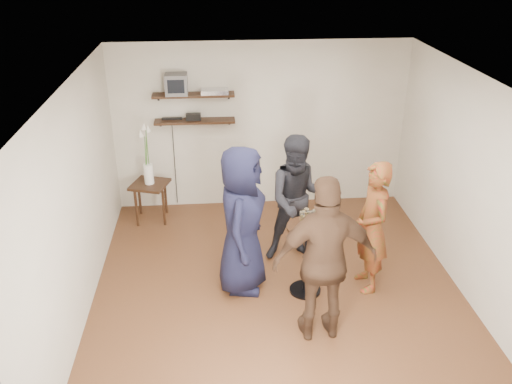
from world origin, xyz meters
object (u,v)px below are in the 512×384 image
(drinks_table, at_px, (307,250))
(person_brown, at_px, (325,261))
(side_table, at_px, (150,189))
(person_dark, at_px, (299,200))
(dvd_deck, at_px, (215,91))
(person_plaid, at_px, (372,227))
(person_navy, at_px, (242,220))
(radio, at_px, (193,117))
(crt_monitor, at_px, (176,84))

(drinks_table, height_order, person_brown, person_brown)
(side_table, bearing_deg, person_dark, -31.36)
(dvd_deck, bearing_deg, side_table, -162.05)
(person_dark, bearing_deg, person_brown, -87.95)
(person_plaid, height_order, person_navy, person_navy)
(radio, distance_m, person_plaid, 3.22)
(dvd_deck, relative_size, radio, 1.82)
(person_navy, bearing_deg, side_table, 48.07)
(person_dark, xyz_separation_m, person_brown, (0.03, -1.56, 0.07))
(person_brown, bearing_deg, dvd_deck, -74.60)
(radio, relative_size, person_navy, 0.12)
(crt_monitor, relative_size, person_navy, 0.17)
(dvd_deck, bearing_deg, person_navy, -83.25)
(dvd_deck, xyz_separation_m, person_dark, (1.03, -1.58, -1.03))
(drinks_table, bearing_deg, person_navy, 166.58)
(side_table, distance_m, drinks_table, 2.88)
(crt_monitor, bearing_deg, drinks_table, -56.43)
(person_dark, bearing_deg, crt_monitor, 135.77)
(person_plaid, relative_size, person_dark, 0.95)
(dvd_deck, height_order, radio, dvd_deck)
(side_table, xyz_separation_m, person_brown, (2.09, -2.82, 0.44))
(dvd_deck, relative_size, person_navy, 0.22)
(radio, xyz_separation_m, person_plaid, (2.13, -2.31, -0.69))
(side_table, relative_size, drinks_table, 0.69)
(dvd_deck, relative_size, drinks_table, 0.44)
(side_table, height_order, person_brown, person_brown)
(dvd_deck, xyz_separation_m, person_navy, (0.26, -2.18, -0.97))
(radio, xyz_separation_m, person_dark, (1.36, -1.58, -0.65))
(crt_monitor, distance_m, drinks_table, 3.18)
(crt_monitor, height_order, radio, crt_monitor)
(side_table, bearing_deg, dvd_deck, 17.95)
(person_navy, bearing_deg, radio, 28.50)
(person_dark, bearing_deg, radio, 131.49)
(crt_monitor, relative_size, person_brown, 0.17)
(drinks_table, xyz_separation_m, person_dark, (0.01, 0.78, 0.28))
(side_table, xyz_separation_m, person_navy, (1.28, -1.85, 0.42))
(crt_monitor, bearing_deg, person_navy, -69.69)
(crt_monitor, height_order, side_table, crt_monitor)
(side_table, bearing_deg, person_navy, -55.35)
(dvd_deck, relative_size, person_dark, 0.23)
(crt_monitor, xyz_separation_m, person_brown, (1.61, -3.15, -1.07))
(person_plaid, bearing_deg, side_table, -129.12)
(radio, bearing_deg, person_brown, -66.10)
(side_table, distance_m, person_brown, 3.53)
(crt_monitor, relative_size, person_dark, 0.18)
(crt_monitor, distance_m, side_table, 1.62)
(person_navy, bearing_deg, dvd_deck, 20.17)
(radio, bearing_deg, person_plaid, -47.30)
(person_plaid, height_order, person_brown, person_brown)
(person_brown, bearing_deg, crt_monitor, -66.13)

